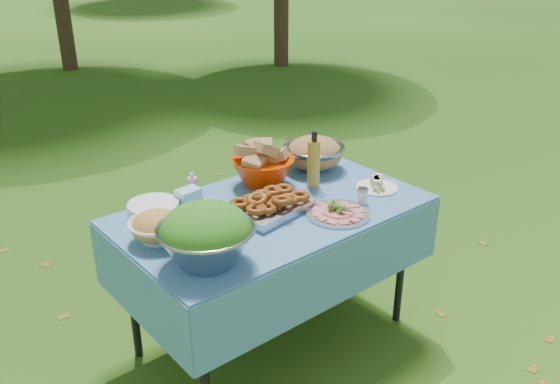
{
  "coord_description": "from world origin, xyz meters",
  "views": [
    {
      "loc": [
        -1.59,
        -1.99,
        2.01
      ],
      "look_at": [
        0.05,
        0.0,
        0.83
      ],
      "focal_mm": 38.0,
      "sensor_mm": 36.0,
      "label": 1
    }
  ],
  "objects_px": {
    "picnic_table": "(273,275)",
    "salad_bowl": "(206,235)",
    "bread_bowl": "(263,164)",
    "charcuterie_platter": "(338,208)",
    "plate_stack": "(154,209)",
    "pasta_bowl_steel": "(314,153)",
    "oil_bottle": "(314,159)"
  },
  "relations": [
    {
      "from": "picnic_table",
      "to": "salad_bowl",
      "type": "height_order",
      "value": "salad_bowl"
    },
    {
      "from": "bread_bowl",
      "to": "charcuterie_platter",
      "type": "bearing_deg",
      "value": -84.43
    },
    {
      "from": "plate_stack",
      "to": "pasta_bowl_steel",
      "type": "distance_m",
      "value": 0.98
    },
    {
      "from": "charcuterie_platter",
      "to": "oil_bottle",
      "type": "height_order",
      "value": "oil_bottle"
    },
    {
      "from": "pasta_bowl_steel",
      "to": "bread_bowl",
      "type": "bearing_deg",
      "value": 179.57
    },
    {
      "from": "plate_stack",
      "to": "charcuterie_platter",
      "type": "bearing_deg",
      "value": -38.68
    },
    {
      "from": "salad_bowl",
      "to": "plate_stack",
      "type": "height_order",
      "value": "salad_bowl"
    },
    {
      "from": "bread_bowl",
      "to": "pasta_bowl_steel",
      "type": "height_order",
      "value": "bread_bowl"
    },
    {
      "from": "salad_bowl",
      "to": "picnic_table",
      "type": "bearing_deg",
      "value": 23.54
    },
    {
      "from": "pasta_bowl_steel",
      "to": "oil_bottle",
      "type": "xyz_separation_m",
      "value": [
        -0.17,
        -0.18,
        0.06
      ]
    },
    {
      "from": "pasta_bowl_steel",
      "to": "plate_stack",
      "type": "bearing_deg",
      "value": 178.02
    },
    {
      "from": "bread_bowl",
      "to": "charcuterie_platter",
      "type": "height_order",
      "value": "bread_bowl"
    },
    {
      "from": "salad_bowl",
      "to": "pasta_bowl_steel",
      "type": "relative_size",
      "value": 1.16
    },
    {
      "from": "charcuterie_platter",
      "to": "oil_bottle",
      "type": "relative_size",
      "value": 1.02
    },
    {
      "from": "charcuterie_platter",
      "to": "bread_bowl",
      "type": "bearing_deg",
      "value": 95.57
    },
    {
      "from": "salad_bowl",
      "to": "plate_stack",
      "type": "relative_size",
      "value": 1.64
    },
    {
      "from": "salad_bowl",
      "to": "charcuterie_platter",
      "type": "height_order",
      "value": "salad_bowl"
    },
    {
      "from": "picnic_table",
      "to": "pasta_bowl_steel",
      "type": "xyz_separation_m",
      "value": [
        0.5,
        0.25,
        0.47
      ]
    },
    {
      "from": "plate_stack",
      "to": "salad_bowl",
      "type": "bearing_deg",
      "value": -94.14
    },
    {
      "from": "plate_stack",
      "to": "bread_bowl",
      "type": "height_order",
      "value": "bread_bowl"
    },
    {
      "from": "bread_bowl",
      "to": "pasta_bowl_steel",
      "type": "xyz_separation_m",
      "value": [
        0.36,
        -0.0,
        -0.02
      ]
    },
    {
      "from": "salad_bowl",
      "to": "pasta_bowl_steel",
      "type": "height_order",
      "value": "salad_bowl"
    },
    {
      "from": "picnic_table",
      "to": "pasta_bowl_steel",
      "type": "bearing_deg",
      "value": 26.7
    },
    {
      "from": "plate_stack",
      "to": "pasta_bowl_steel",
      "type": "bearing_deg",
      "value": -1.98
    },
    {
      "from": "plate_stack",
      "to": "charcuterie_platter",
      "type": "relative_size",
      "value": 0.79
    },
    {
      "from": "salad_bowl",
      "to": "bread_bowl",
      "type": "height_order",
      "value": "salad_bowl"
    },
    {
      "from": "salad_bowl",
      "to": "charcuterie_platter",
      "type": "xyz_separation_m",
      "value": [
        0.71,
        -0.03,
        -0.09
      ]
    },
    {
      "from": "plate_stack",
      "to": "picnic_table",
      "type": "bearing_deg",
      "value": -30.87
    },
    {
      "from": "picnic_table",
      "to": "plate_stack",
      "type": "height_order",
      "value": "plate_stack"
    },
    {
      "from": "pasta_bowl_steel",
      "to": "charcuterie_platter",
      "type": "height_order",
      "value": "pasta_bowl_steel"
    },
    {
      "from": "bread_bowl",
      "to": "oil_bottle",
      "type": "relative_size",
      "value": 1.11
    },
    {
      "from": "pasta_bowl_steel",
      "to": "oil_bottle",
      "type": "bearing_deg",
      "value": -133.29
    }
  ]
}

